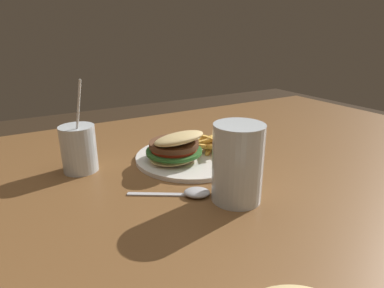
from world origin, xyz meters
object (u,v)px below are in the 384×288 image
at_px(meal_plate_near, 185,151).
at_px(spoon, 193,193).
at_px(beer_glass, 237,166).
at_px(juice_glass, 79,151).

bearing_deg(meal_plate_near, spoon, 65.43).
xyz_separation_m(meal_plate_near, beer_glass, (0.01, 0.21, 0.04)).
bearing_deg(meal_plate_near, beer_glass, 88.11).
distance_m(beer_glass, juice_glass, 0.36).
height_order(beer_glass, juice_glass, juice_glass).
bearing_deg(juice_glass, meal_plate_near, 162.56).
bearing_deg(beer_glass, juice_glass, -51.48).
xyz_separation_m(beer_glass, juice_glass, (0.22, -0.28, -0.02)).
relative_size(meal_plate_near, juice_glass, 1.33).
bearing_deg(meal_plate_near, juice_glass, -17.44).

